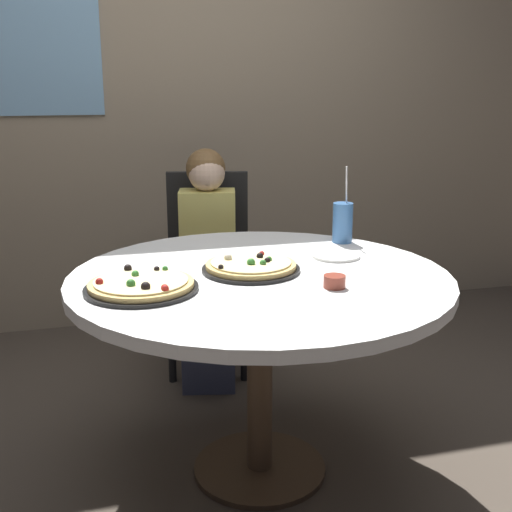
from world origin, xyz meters
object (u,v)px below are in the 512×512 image
(dining_table, at_px, (260,299))
(chair_wooden, at_px, (208,259))
(pizza_cheese, at_px, (141,285))
(sauce_bowl, at_px, (334,282))
(soda_cup, at_px, (343,222))
(plate_small, at_px, (336,256))
(pizza_veggie, at_px, (251,266))
(diner_child, at_px, (208,279))

(dining_table, bearing_deg, chair_wooden, 88.92)
(dining_table, bearing_deg, pizza_cheese, -169.39)
(pizza_cheese, bearing_deg, sauce_bowl, -12.41)
(dining_table, bearing_deg, soda_cup, 38.23)
(dining_table, bearing_deg, plate_small, 23.02)
(chair_wooden, bearing_deg, dining_table, -91.08)
(pizza_veggie, height_order, sauce_bowl, pizza_veggie)
(pizza_cheese, xyz_separation_m, plate_small, (0.73, 0.22, -0.01))
(chair_wooden, xyz_separation_m, plate_small, (0.31, -0.89, 0.22))
(pizza_veggie, xyz_separation_m, pizza_cheese, (-0.38, -0.12, 0.00))
(dining_table, relative_size, pizza_veggie, 3.83)
(dining_table, bearing_deg, sauce_bowl, -47.77)
(pizza_cheese, relative_size, sauce_bowl, 5.08)
(diner_child, bearing_deg, pizza_veggie, -90.29)
(diner_child, distance_m, soda_cup, 0.76)
(diner_child, relative_size, pizza_veggie, 3.22)
(pizza_cheese, height_order, sauce_bowl, pizza_cheese)
(dining_table, relative_size, diner_child, 1.19)
(chair_wooden, height_order, diner_child, diner_child)
(soda_cup, height_order, plate_small, soda_cup)
(chair_wooden, distance_m, sauce_bowl, 1.27)
(chair_wooden, relative_size, pizza_veggie, 2.82)
(pizza_veggie, bearing_deg, pizza_cheese, -162.84)
(dining_table, relative_size, chair_wooden, 1.36)
(pizza_cheese, bearing_deg, plate_small, 16.40)
(dining_table, xyz_separation_m, chair_wooden, (0.02, 1.03, -0.13))
(pizza_cheese, bearing_deg, soda_cup, 26.63)
(sauce_bowl, bearing_deg, pizza_veggie, 129.78)
(chair_wooden, xyz_separation_m, soda_cup, (0.42, -0.68, 0.30))
(soda_cup, xyz_separation_m, sauce_bowl, (-0.26, -0.55, -0.06))
(pizza_veggie, xyz_separation_m, sauce_bowl, (0.21, -0.25, 0.00))
(diner_child, relative_size, pizza_cheese, 3.04)
(diner_child, height_order, plate_small, diner_child)
(dining_table, xyz_separation_m, diner_child, (-0.02, 0.85, -0.18))
(dining_table, relative_size, plate_small, 7.16)
(diner_child, bearing_deg, dining_table, -88.92)
(chair_wooden, bearing_deg, sauce_bowl, -82.29)
(pizza_cheese, bearing_deg, diner_child, 67.26)
(chair_wooden, xyz_separation_m, pizza_veggie, (-0.04, -0.98, 0.24))
(chair_wooden, xyz_separation_m, diner_child, (-0.04, -0.18, -0.05))
(chair_wooden, relative_size, pizza_cheese, 2.67)
(pizza_veggie, bearing_deg, sauce_bowl, -50.22)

